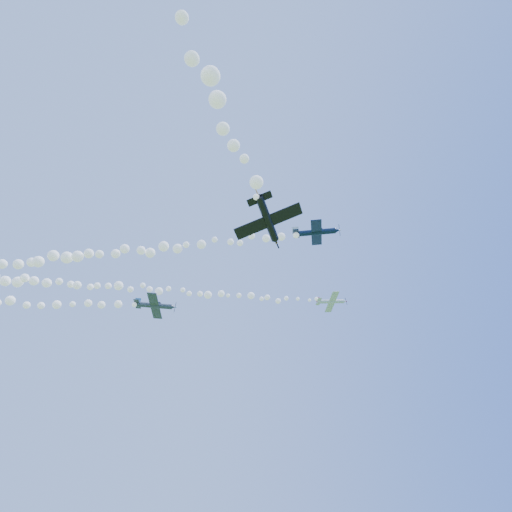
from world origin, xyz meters
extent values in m
cylinder|color=silver|center=(20.87, 6.63, 49.13)|extent=(5.35, 0.94, 1.28)
cone|color=silver|center=(23.71, 6.36, 49.43)|extent=(0.71, 0.73, 0.77)
cone|color=#A71413|center=(24.10, 6.32, 49.47)|extent=(0.30, 0.26, 0.27)
cube|color=black|center=(23.99, 6.33, 49.46)|extent=(0.22, 0.24, 1.67)
cube|color=silver|center=(21.10, 6.60, 49.05)|extent=(1.97, 6.60, 0.63)
cube|color=silver|center=(18.52, 6.85, 48.93)|extent=(0.98, 2.35, 0.28)
cube|color=#A71413|center=(18.40, 6.89, 49.40)|extent=(0.94, 0.23, 1.14)
sphere|color=black|center=(21.58, 6.58, 49.54)|extent=(0.75, 0.73, 0.73)
cylinder|color=#0C1937|center=(10.44, -13.79, 46.33)|extent=(5.52, 4.27, 0.95)
cone|color=#0C1937|center=(13.55, -14.98, 46.28)|extent=(1.07, 1.09, 0.83)
cone|color=silver|center=(13.98, -15.14, 46.27)|extent=(0.42, 0.41, 0.29)
cube|color=black|center=(13.87, -15.10, 46.28)|extent=(0.25, 0.61, 1.92)
cube|color=#0C1937|center=(10.69, -13.85, 46.20)|extent=(4.10, 7.43, 2.06)
cube|color=#0C1937|center=(7.85, -12.81, 46.41)|extent=(1.75, 2.74, 0.76)
cube|color=silver|center=(7.73, -12.92, 46.96)|extent=(1.04, 0.72, 1.23)
sphere|color=black|center=(11.22, -14.19, 46.69)|extent=(1.00, 1.11, 0.91)
cylinder|color=#323A49|center=(-12.30, 12.00, 46.80)|extent=(6.90, 2.18, 1.39)
cone|color=#323A49|center=(-8.69, 11.34, 46.56)|extent=(1.00, 1.04, 0.95)
cone|color=#21537E|center=(-8.19, 11.25, 46.52)|extent=(0.41, 0.38, 0.34)
cube|color=black|center=(-8.32, 11.27, 46.53)|extent=(0.22, 0.19, 2.15)
cube|color=#323A49|center=(-12.03, 11.95, 46.64)|extent=(3.19, 8.54, 0.28)
cube|color=#323A49|center=(-15.29, 12.56, 47.05)|extent=(1.48, 3.07, 0.16)
cube|color=#21537E|center=(-15.34, 12.56, 47.68)|extent=(1.16, 0.31, 1.42)
sphere|color=black|center=(-11.32, 11.82, 47.16)|extent=(1.00, 0.96, 0.87)
cylinder|color=black|center=(-0.48, -27.41, 33.14)|extent=(2.28, 5.88, 1.33)
cone|color=black|center=(1.11, -24.71, 32.86)|extent=(0.96, 0.91, 0.85)
cone|color=#C57A17|center=(1.33, -24.33, 32.82)|extent=(0.35, 0.37, 0.30)
cube|color=black|center=(1.27, -24.43, 32.83)|extent=(0.49, 0.49, 1.81)
cube|color=black|center=(-0.34, -27.23, 33.01)|extent=(6.80, 4.62, 2.20)
cube|color=black|center=(-1.81, -29.65, 33.42)|extent=(2.55, 1.90, 0.83)
cube|color=#C57A17|center=(-1.95, -29.60, 33.94)|extent=(0.76, 1.08, 1.22)
sphere|color=black|center=(-0.14, -26.63, 33.42)|extent=(1.07, 1.07, 0.92)
camera|label=1|loc=(-8.35, -56.86, 2.00)|focal=30.00mm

